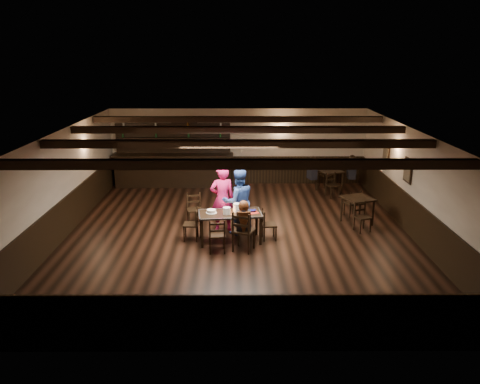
{
  "coord_description": "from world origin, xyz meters",
  "views": [
    {
      "loc": [
        -0.0,
        -11.42,
        4.59
      ],
      "look_at": [
        0.04,
        0.2,
        1.1
      ],
      "focal_mm": 35.0,
      "sensor_mm": 36.0,
      "label": 1
    }
  ],
  "objects_px": {
    "man_blue": "(238,201)",
    "bar_counter": "(173,166)",
    "chair_near_left": "(217,233)",
    "woman_pink": "(222,199)",
    "cake": "(211,211)",
    "chair_near_right": "(242,229)",
    "dining_table": "(230,216)"
  },
  "relations": [
    {
      "from": "chair_near_right",
      "to": "man_blue",
      "type": "height_order",
      "value": "man_blue"
    },
    {
      "from": "dining_table",
      "to": "man_blue",
      "type": "distance_m",
      "value": 0.62
    },
    {
      "from": "cake",
      "to": "dining_table",
      "type": "bearing_deg",
      "value": 0.46
    },
    {
      "from": "man_blue",
      "to": "bar_counter",
      "type": "xyz_separation_m",
      "value": [
        -2.3,
        4.61,
        -0.15
      ]
    },
    {
      "from": "bar_counter",
      "to": "chair_near_left",
      "type": "bearing_deg",
      "value": -73.04
    },
    {
      "from": "dining_table",
      "to": "bar_counter",
      "type": "relative_size",
      "value": 0.39
    },
    {
      "from": "woman_pink",
      "to": "bar_counter",
      "type": "relative_size",
      "value": 0.42
    },
    {
      "from": "man_blue",
      "to": "chair_near_left",
      "type": "bearing_deg",
      "value": 52.38
    },
    {
      "from": "man_blue",
      "to": "chair_near_right",
      "type": "bearing_deg",
      "value": 78.33
    },
    {
      "from": "woman_pink",
      "to": "man_blue",
      "type": "height_order",
      "value": "woman_pink"
    },
    {
      "from": "cake",
      "to": "bar_counter",
      "type": "relative_size",
      "value": 0.06
    },
    {
      "from": "chair_near_right",
      "to": "cake",
      "type": "height_order",
      "value": "chair_near_right"
    },
    {
      "from": "chair_near_left",
      "to": "cake",
      "type": "bearing_deg",
      "value": 102.86
    },
    {
      "from": "man_blue",
      "to": "cake",
      "type": "relative_size",
      "value": 6.44
    },
    {
      "from": "dining_table",
      "to": "man_blue",
      "type": "xyz_separation_m",
      "value": [
        0.21,
        0.54,
        0.2
      ]
    },
    {
      "from": "dining_table",
      "to": "chair_near_right",
      "type": "distance_m",
      "value": 0.73
    },
    {
      "from": "chair_near_right",
      "to": "woman_pink",
      "type": "relative_size",
      "value": 0.57
    },
    {
      "from": "chair_near_right",
      "to": "woman_pink",
      "type": "height_order",
      "value": "woman_pink"
    },
    {
      "from": "chair_near_right",
      "to": "man_blue",
      "type": "distance_m",
      "value": 1.24
    },
    {
      "from": "dining_table",
      "to": "cake",
      "type": "bearing_deg",
      "value": -179.54
    },
    {
      "from": "chair_near_right",
      "to": "woman_pink",
      "type": "xyz_separation_m",
      "value": [
        -0.52,
        1.41,
        0.3
      ]
    },
    {
      "from": "chair_near_right",
      "to": "bar_counter",
      "type": "bearing_deg",
      "value": 112.34
    },
    {
      "from": "chair_near_right",
      "to": "man_blue",
      "type": "xyz_separation_m",
      "value": [
        -0.09,
        1.2,
        0.29
      ]
    },
    {
      "from": "dining_table",
      "to": "chair_near_left",
      "type": "xyz_separation_m",
      "value": [
        -0.3,
        -0.73,
        -0.18
      ]
    },
    {
      "from": "woman_pink",
      "to": "chair_near_left",
      "type": "bearing_deg",
      "value": 75.39
    },
    {
      "from": "dining_table",
      "to": "woman_pink",
      "type": "relative_size",
      "value": 0.93
    },
    {
      "from": "chair_near_left",
      "to": "bar_counter",
      "type": "bearing_deg",
      "value": 106.96
    },
    {
      "from": "dining_table",
      "to": "man_blue",
      "type": "height_order",
      "value": "man_blue"
    },
    {
      "from": "chair_near_left",
      "to": "chair_near_right",
      "type": "relative_size",
      "value": 0.84
    },
    {
      "from": "dining_table",
      "to": "man_blue",
      "type": "relative_size",
      "value": 0.94
    },
    {
      "from": "dining_table",
      "to": "cake",
      "type": "xyz_separation_m",
      "value": [
        -0.46,
        -0.0,
        0.12
      ]
    },
    {
      "from": "man_blue",
      "to": "bar_counter",
      "type": "relative_size",
      "value": 0.41
    }
  ]
}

